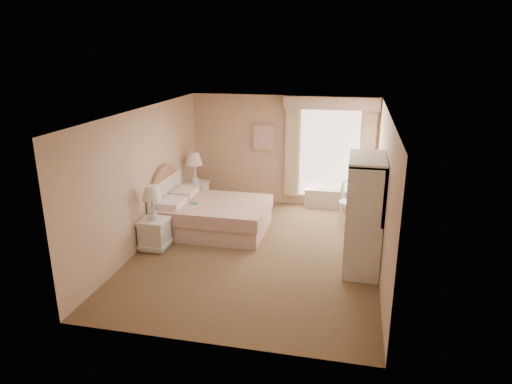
% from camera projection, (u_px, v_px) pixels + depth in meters
% --- Properties ---
extents(room, '(4.21, 5.51, 2.51)m').
position_uv_depth(room, '(257.00, 185.00, 7.83)').
color(room, brown).
rests_on(room, ground).
extents(window, '(2.05, 0.22, 2.51)m').
position_uv_depth(window, '(329.00, 150.00, 10.06)').
color(window, white).
rests_on(window, room).
extents(framed_art, '(0.52, 0.04, 0.62)m').
position_uv_depth(framed_art, '(263.00, 137.00, 10.36)').
color(framed_art, tan).
rests_on(framed_art, room).
extents(bed, '(2.08, 1.58, 1.40)m').
position_uv_depth(bed, '(210.00, 215.00, 9.05)').
color(bed, tan).
rests_on(bed, room).
extents(nightstand_near, '(0.49, 0.49, 1.19)m').
position_uv_depth(nightstand_near, '(154.00, 226.00, 8.18)').
color(nightstand_near, white).
rests_on(nightstand_near, room).
extents(nightstand_far, '(0.53, 0.53, 1.29)m').
position_uv_depth(nightstand_far, '(195.00, 188.00, 10.21)').
color(nightstand_far, white).
rests_on(nightstand_far, room).
extents(round_table, '(0.64, 0.64, 0.68)m').
position_uv_depth(round_table, '(359.00, 194.00, 9.95)').
color(round_table, silver).
rests_on(round_table, room).
extents(cafe_chair, '(0.46, 0.46, 0.90)m').
position_uv_depth(cafe_chair, '(350.00, 198.00, 9.43)').
color(cafe_chair, silver).
rests_on(cafe_chair, room).
extents(armoire, '(0.57, 1.13, 1.89)m').
position_uv_depth(armoire, '(363.00, 223.00, 7.41)').
color(armoire, white).
rests_on(armoire, room).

